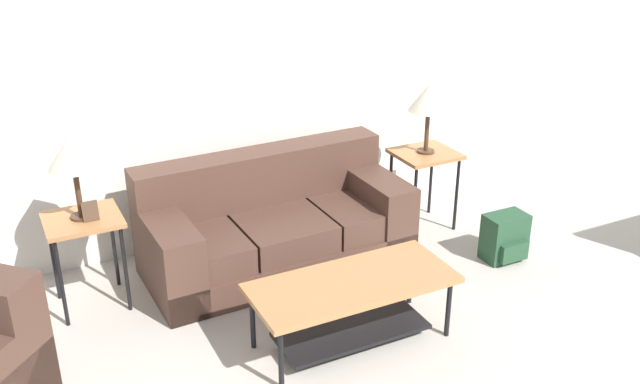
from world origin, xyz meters
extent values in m
cube|color=silver|center=(0.00, 4.72, 1.30)|extent=(9.15, 0.06, 2.60)
cube|color=#4C3328|center=(-0.33, 4.05, 0.11)|extent=(1.95, 0.90, 0.22)
cube|color=#4C3328|center=(-0.97, 4.01, 0.32)|extent=(0.64, 0.78, 0.20)
cube|color=#4C3328|center=(-0.33, 4.03, 0.32)|extent=(0.64, 0.78, 0.20)
cube|color=#4C3328|center=(0.31, 4.05, 0.32)|extent=(0.64, 0.78, 0.20)
cube|color=#4C3328|center=(-0.34, 4.34, 0.62)|extent=(1.93, 0.32, 0.40)
cube|color=#4C3328|center=(-1.16, 4.03, 0.29)|extent=(0.30, 0.85, 0.58)
cube|color=#4C3328|center=(0.49, 4.08, 0.29)|extent=(0.30, 0.85, 0.58)
cube|color=#A87042|center=(-0.30, 2.98, 0.42)|extent=(1.26, 0.55, 0.04)
cylinder|color=black|center=(-0.87, 2.76, 0.20)|extent=(0.03, 0.03, 0.40)
cylinder|color=black|center=(0.27, 2.76, 0.20)|extent=(0.03, 0.03, 0.40)
cylinder|color=black|center=(-0.87, 3.19, 0.20)|extent=(0.03, 0.03, 0.40)
cylinder|color=black|center=(0.27, 3.19, 0.20)|extent=(0.03, 0.03, 0.40)
cube|color=black|center=(-0.30, 2.98, 0.08)|extent=(0.95, 0.39, 0.02)
cube|color=#A87042|center=(-1.66, 4.14, 0.64)|extent=(0.48, 0.44, 0.03)
cylinder|color=black|center=(-1.87, 3.96, 0.31)|extent=(0.03, 0.03, 0.62)
cylinder|color=black|center=(-1.46, 3.96, 0.31)|extent=(0.03, 0.03, 0.62)
cylinder|color=black|center=(-1.87, 4.32, 0.31)|extent=(0.03, 0.03, 0.62)
cylinder|color=black|center=(-1.46, 4.32, 0.31)|extent=(0.03, 0.03, 0.62)
cube|color=#A87042|center=(1.00, 4.14, 0.64)|extent=(0.48, 0.44, 0.03)
cylinder|color=black|center=(0.79, 3.96, 0.31)|extent=(0.03, 0.03, 0.62)
cylinder|color=black|center=(1.20, 3.96, 0.31)|extent=(0.03, 0.03, 0.62)
cylinder|color=black|center=(0.79, 4.32, 0.31)|extent=(0.03, 0.03, 0.62)
cylinder|color=black|center=(1.20, 4.32, 0.31)|extent=(0.03, 0.03, 0.62)
cylinder|color=#472D1E|center=(-1.66, 4.14, 0.66)|extent=(0.14, 0.14, 0.02)
cylinder|color=#472D1E|center=(-1.66, 4.14, 0.83)|extent=(0.04, 0.04, 0.33)
cone|color=beige|center=(-1.66, 4.14, 1.11)|extent=(0.32, 0.32, 0.22)
cylinder|color=#472D1E|center=(1.00, 4.14, 0.66)|extent=(0.14, 0.14, 0.02)
cylinder|color=#472D1E|center=(1.00, 4.14, 0.83)|extent=(0.04, 0.04, 0.33)
cone|color=beige|center=(1.00, 4.14, 1.11)|extent=(0.32, 0.32, 0.22)
cube|color=#23472D|center=(1.24, 3.40, 0.18)|extent=(0.32, 0.20, 0.36)
cube|color=#23472D|center=(1.24, 3.28, 0.11)|extent=(0.24, 0.05, 0.14)
cylinder|color=#23472D|center=(1.15, 3.52, 0.20)|extent=(0.02, 0.02, 0.27)
cylinder|color=#23472D|center=(1.33, 3.52, 0.20)|extent=(0.02, 0.02, 0.27)
cube|color=#4C3828|center=(-1.62, 4.07, 0.72)|extent=(0.10, 0.04, 0.13)
camera|label=1|loc=(-2.13, -0.24, 2.67)|focal=40.00mm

